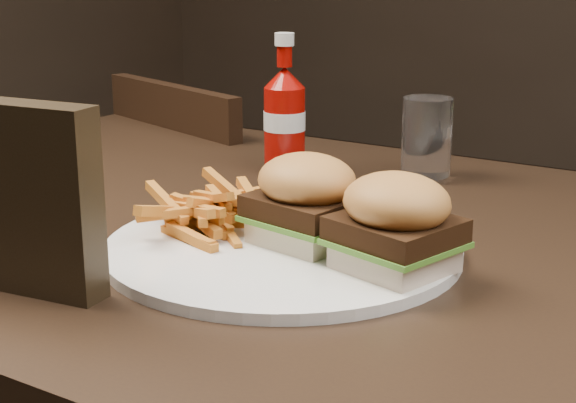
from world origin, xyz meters
The scene contains 8 objects.
dining_table centered at (0.00, 0.00, 0.73)m, with size 1.20×0.80×0.04m, color black.
chair_far centered at (-0.38, 0.50, 0.43)m, with size 0.36×0.36×0.03m, color black.
plate centered at (0.06, -0.08, 0.76)m, with size 0.34×0.34×0.01m, color white.
sandwich_half_a centered at (0.08, -0.07, 0.77)m, with size 0.09×0.08×0.02m, color beige.
sandwich_half_b centered at (0.18, -0.09, 0.77)m, with size 0.09×0.08×0.02m, color #F8DCC6.
fries_pile centered at (-0.02, -0.08, 0.78)m, with size 0.12×0.12×0.05m, color #B26C28, non-canonical shape.
ketchup_bottle centered at (-0.11, 0.18, 0.81)m, with size 0.05×0.05×0.11m, color #930904.
tumbler centered at (0.06, 0.26, 0.81)m, with size 0.06×0.06×0.10m, color white.
Camera 1 is at (0.50, -0.76, 1.03)m, focal length 55.00 mm.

